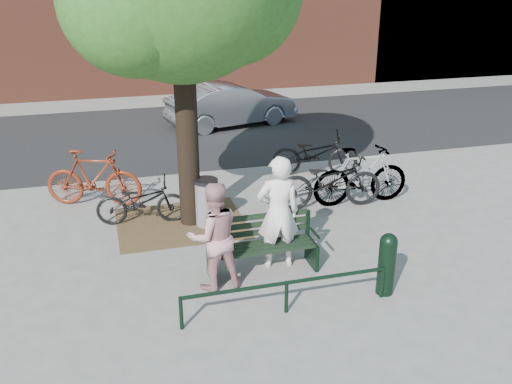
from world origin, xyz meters
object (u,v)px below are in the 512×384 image
object	(u,v)px
bollard	(387,262)
litter_bin	(206,202)
park_bench	(261,243)
parked_car	(231,105)
person_right	(214,236)
bicycle_c	(329,181)
person_left	(278,213)

from	to	relation	value
bollard	litter_bin	bearing A→B (deg)	124.41
park_bench	parked_car	xyz separation A→B (m)	(1.61, 8.89, 0.18)
person_right	litter_bin	xyz separation A→B (m)	(0.31, 2.23, -0.38)
person_right	parked_car	bearing A→B (deg)	-110.41
park_bench	parked_car	size ratio (longest dim) A/B	0.44
park_bench	person_right	distance (m)	0.96
bollard	bicycle_c	xyz separation A→B (m)	(0.44, 3.30, 0.04)
person_left	parked_car	xyz separation A→B (m)	(1.31, 8.82, -0.29)
bollard	litter_bin	distance (m)	3.76
person_left	park_bench	bearing A→B (deg)	18.83
bicycle_c	park_bench	bearing A→B (deg)	141.48
person_left	litter_bin	world-z (taller)	person_left
person_left	person_right	world-z (taller)	person_left
person_left	person_right	distance (m)	1.20
person_left	bollard	size ratio (longest dim) A/B	1.92
person_right	litter_bin	world-z (taller)	person_right
park_bench	bicycle_c	xyz separation A→B (m)	(2.04, 2.12, 0.09)
litter_bin	parked_car	xyz separation A→B (m)	(2.14, 6.97, 0.18)
bollard	parked_car	distance (m)	10.07
litter_bin	bicycle_c	bearing A→B (deg)	4.45
bollard	person_left	bearing A→B (deg)	136.10
park_bench	litter_bin	world-z (taller)	park_bench
person_right	litter_bin	size ratio (longest dim) A/B	1.83
litter_bin	parked_car	distance (m)	7.29
person_left	parked_car	world-z (taller)	person_left
person_right	bollard	distance (m)	2.60
park_bench	bicycle_c	size ratio (longest dim) A/B	0.80
person_right	bicycle_c	bearing A→B (deg)	-145.33
park_bench	person_left	world-z (taller)	person_left
litter_bin	person_right	bearing A→B (deg)	-97.86
parked_car	person_right	bearing A→B (deg)	151.71
person_right	bicycle_c	size ratio (longest dim) A/B	0.79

